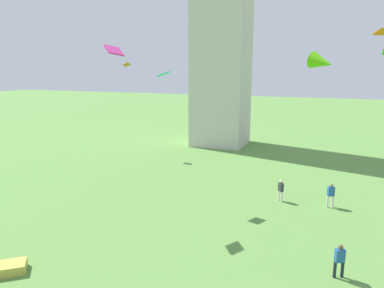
{
  "coord_description": "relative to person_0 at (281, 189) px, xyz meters",
  "views": [
    {
      "loc": [
        8.17,
        -5.32,
        9.77
      ],
      "look_at": [
        -1.43,
        19.68,
        4.07
      ],
      "focal_mm": 33.78,
      "sensor_mm": 36.0,
      "label": 1
    }
  ],
  "objects": [
    {
      "name": "person_0",
      "position": [
        0.0,
        0.0,
        0.0
      ],
      "size": [
        0.46,
        0.49,
        1.65
      ],
      "rotation": [
        0.0,
        0.0,
        5.38
      ],
      "color": "silver",
      "rests_on": "ground_plane"
    },
    {
      "name": "kite_flying_5",
      "position": [
        -8.47,
        -2.05,
        8.35
      ],
      "size": [
        0.85,
        1.09,
        0.42
      ],
      "rotation": [
        0.0,
        0.0,
        1.28
      ],
      "color": "#17DAAE"
    },
    {
      "name": "kite_flying_1",
      "position": [
        -18.56,
        9.7,
        9.13
      ],
      "size": [
        0.88,
        0.56,
        0.54
      ],
      "rotation": [
        0.0,
        0.0,
        6.18
      ],
      "color": "#BF740E"
    },
    {
      "name": "kite_bundle_0",
      "position": [
        -11.25,
        -14.66,
        -0.7
      ],
      "size": [
        2.37,
        2.2,
        0.46
      ],
      "primitive_type": "cube",
      "rotation": [
        0.0,
        0.0,
        0.68
      ],
      "color": "#B1A640",
      "rests_on": "ground_plane"
    },
    {
      "name": "kite_flying_3",
      "position": [
        2.21,
        0.75,
        9.17
      ],
      "size": [
        2.18,
        1.98,
        1.5
      ],
      "rotation": [
        0.0,
        0.0,
        1.0
      ],
      "color": "#52C00D"
    },
    {
      "name": "kite_flying_4",
      "position": [
        6.1,
        4.75,
        11.39
      ],
      "size": [
        1.3,
        1.31,
        0.45
      ],
      "rotation": [
        0.0,
        0.0,
        3.94
      ],
      "color": "orange"
    },
    {
      "name": "person_2",
      "position": [
        3.46,
        0.08,
        0.07
      ],
      "size": [
        0.53,
        0.45,
        1.77
      ],
      "rotation": [
        0.0,
        0.0,
        0.49
      ],
      "color": "silver",
      "rests_on": "ground_plane"
    },
    {
      "name": "kite_flying_6",
      "position": [
        -10.18,
        -5.73,
        9.9
      ],
      "size": [
        1.67,
        1.73,
        0.81
      ],
      "rotation": [
        0.0,
        0.0,
        2.39
      ],
      "color": "#BF2A81"
    },
    {
      "name": "person_1",
      "position": [
        3.91,
        -9.17,
        0.02
      ],
      "size": [
        0.5,
        0.42,
        1.68
      ],
      "rotation": [
        0.0,
        0.0,
        3.58
      ],
      "color": "#1E2333",
      "rests_on": "ground_plane"
    }
  ]
}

